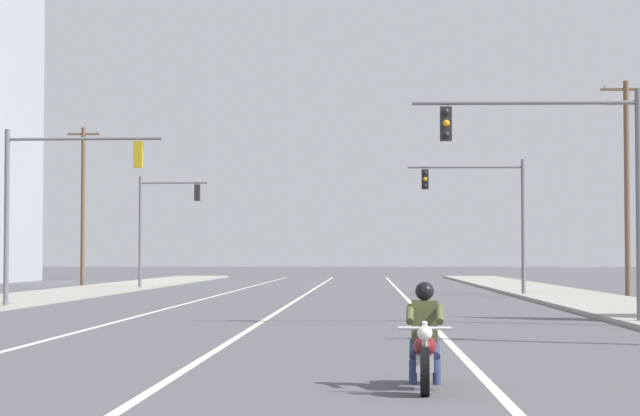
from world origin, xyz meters
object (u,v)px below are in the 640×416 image
Objects in this scene: motorcycle_with_rider at (425,346)px; traffic_signal_near_left at (52,189)px; utility_pole_left_far at (83,204)px; traffic_signal_mid_right at (489,205)px; traffic_signal_mid_left at (159,216)px; traffic_signal_near_right at (571,167)px; utility_pole_right_far at (627,180)px.

traffic_signal_near_left is (-11.58, 24.44, 3.55)m from motorcycle_with_rider.
motorcycle_with_rider is at bearing -72.22° from utility_pole_left_far.
traffic_signal_mid_right is (16.35, 13.67, -0.01)m from traffic_signal_near_left.
traffic_signal_mid_left is (-16.90, 11.01, -0.09)m from traffic_signal_mid_right.
traffic_signal_near_right reaches higher than motorcycle_with_rider.
utility_pole_right_far is at bearing -21.77° from traffic_signal_mid_left.
traffic_signal_near_right is 0.64× the size of utility_pole_left_far.
utility_pole_left_far is (-22.58, 40.94, 0.86)m from traffic_signal_near_right.
utility_pole_right_far is (22.87, 15.32, 1.24)m from traffic_signal_near_left.
motorcycle_with_rider is 41.61m from utility_pole_right_far.
traffic_signal_mid_left is at bearing -50.10° from utility_pole_left_far.
traffic_signal_mid_left is 0.64× the size of utility_pole_left_far.
traffic_signal_near_right is (4.58, 15.21, 3.58)m from motorcycle_with_rider.
motorcycle_with_rider is 0.35× the size of traffic_signal_mid_right.
traffic_signal_mid_right and traffic_signal_mid_left have the same top height.
traffic_signal_mid_left is at bearing 91.28° from traffic_signal_near_left.
motorcycle_with_rider is 50.71m from traffic_signal_mid_left.
traffic_signal_near_right is 37.80m from traffic_signal_mid_left.
utility_pole_right_far is at bearing 74.69° from traffic_signal_near_right.
utility_pole_left_far is (-6.43, 31.71, 0.89)m from traffic_signal_near_left.
traffic_signal_near_left is 32.36m from utility_pole_left_far.
motorcycle_with_rider is at bearing -64.65° from traffic_signal_near_left.
traffic_signal_near_right is at bearing -63.77° from traffic_signal_mid_left.
utility_pole_right_far is (11.30, 39.76, 4.79)m from motorcycle_with_rider.
utility_pole_left_far is at bearing 141.62° from traffic_signal_mid_right.
utility_pole_left_far reaches higher than traffic_signal_mid_right.
traffic_signal_mid_left is at bearing 116.23° from traffic_signal_near_right.
traffic_signal_mid_left reaches higher than motorcycle_with_rider.
traffic_signal_near_left is 0.62× the size of utility_pole_right_far.
traffic_signal_near_right and traffic_signal_mid_left have the same top height.
traffic_signal_mid_left is 25.26m from utility_pole_right_far.
utility_pole_right_far reaches higher than traffic_signal_near_left.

